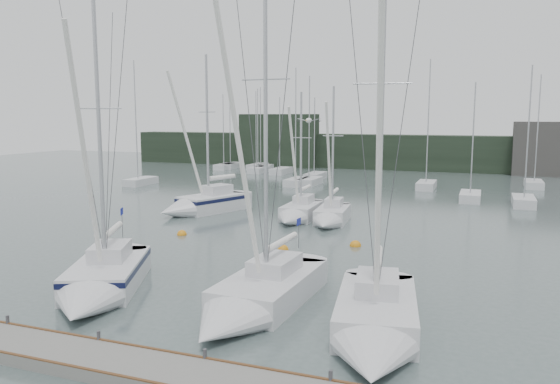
% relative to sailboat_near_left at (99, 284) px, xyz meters
% --- Properties ---
extents(ground, '(160.00, 160.00, 0.00)m').
position_rel_sailboat_near_left_xyz_m(ground, '(5.57, -0.37, -0.59)').
color(ground, '#495958').
rests_on(ground, ground).
extents(dock, '(24.00, 2.00, 0.40)m').
position_rel_sailboat_near_left_xyz_m(dock, '(5.57, -5.37, -0.39)').
color(dock, slate).
rests_on(dock, ground).
extents(far_treeline, '(90.00, 4.00, 5.00)m').
position_rel_sailboat_near_left_xyz_m(far_treeline, '(5.57, 61.63, 1.91)').
color(far_treeline, black).
rests_on(far_treeline, ground).
extents(far_building_left, '(12.00, 3.00, 8.00)m').
position_rel_sailboat_near_left_xyz_m(far_building_left, '(-14.43, 59.63, 3.41)').
color(far_building_left, black).
rests_on(far_building_left, ground).
extents(far_building_right, '(10.00, 3.00, 7.00)m').
position_rel_sailboat_near_left_xyz_m(far_building_right, '(23.57, 59.63, 2.91)').
color(far_building_right, '#3E3B39').
rests_on(far_building_right, ground).
extents(mast_forest, '(52.85, 26.15, 14.70)m').
position_rel_sailboat_near_left_xyz_m(mast_forest, '(3.85, 43.45, -0.11)').
color(mast_forest, silver).
rests_on(mast_forest, ground).
extents(sailboat_near_left, '(6.05, 8.87, 13.72)m').
position_rel_sailboat_near_left_xyz_m(sailboat_near_left, '(0.00, 0.00, 0.00)').
color(sailboat_near_left, silver).
rests_on(sailboat_near_left, ground).
extents(sailboat_near_center, '(3.30, 9.52, 15.71)m').
position_rel_sailboat_near_left_xyz_m(sailboat_near_center, '(6.98, 0.35, -0.05)').
color(sailboat_near_center, silver).
rests_on(sailboat_near_center, ground).
extents(sailboat_near_right, '(4.16, 8.91, 15.09)m').
position_rel_sailboat_near_left_xyz_m(sailboat_near_right, '(12.10, -0.64, -0.04)').
color(sailboat_near_right, silver).
rests_on(sailboat_near_right, ground).
extents(sailboat_mid_a, '(5.50, 8.43, 13.47)m').
position_rel_sailboat_near_left_xyz_m(sailboat_mid_a, '(-6.02, 19.67, 0.09)').
color(sailboat_mid_a, silver).
rests_on(sailboat_mid_a, ground).
extents(sailboat_mid_b, '(2.49, 6.68, 10.26)m').
position_rel_sailboat_near_left_xyz_m(sailboat_mid_b, '(2.39, 19.38, -0.07)').
color(sailboat_mid_b, silver).
rests_on(sailboat_mid_b, ground).
extents(sailboat_mid_c, '(2.73, 6.36, 10.54)m').
position_rel_sailboat_near_left_xyz_m(sailboat_mid_c, '(5.06, 18.95, -0.07)').
color(sailboat_mid_c, silver).
rests_on(sailboat_mid_c, ground).
extents(buoy_a, '(0.66, 0.66, 0.66)m').
position_rel_sailboat_near_left_xyz_m(buoy_a, '(4.52, 10.67, -0.59)').
color(buoy_a, orange).
rests_on(buoy_a, ground).
extents(buoy_b, '(0.70, 0.70, 0.70)m').
position_rel_sailboat_near_left_xyz_m(buoy_b, '(8.25, 13.15, -0.59)').
color(buoy_b, orange).
rests_on(buoy_b, ground).
extents(buoy_c, '(0.64, 0.64, 0.64)m').
position_rel_sailboat_near_left_xyz_m(buoy_c, '(-3.17, 12.16, -0.59)').
color(buoy_c, orange).
rests_on(buoy_c, ground).
extents(seagull, '(0.91, 0.43, 0.18)m').
position_rel_sailboat_near_left_xyz_m(seagull, '(9.30, 0.48, 7.05)').
color(seagull, white).
rests_on(seagull, ground).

